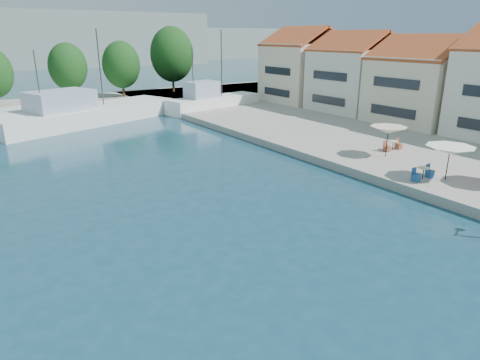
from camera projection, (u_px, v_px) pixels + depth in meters
quay_right at (432, 132)px, 40.80m from camera, size 32.00×92.00×0.60m
quay_far at (27, 109)px, 54.20m from camera, size 90.00×16.00×0.60m
hill_east at (112, 44)px, 166.66m from camera, size 140.00×40.00×12.00m
building_04 at (424, 78)px, 42.71m from camera, size 9.00×8.80×9.20m
building_05 at (355, 70)px, 49.72m from camera, size 8.40×8.80×9.70m
building_06 at (303, 64)px, 56.74m from camera, size 9.00×8.80×10.20m
trawler_03 at (84, 114)px, 45.87m from camera, size 20.97×11.64×10.20m
trawler_04 at (212, 103)px, 53.81m from camera, size 13.16×5.29×10.20m
tree_06 at (68, 67)px, 58.90m from camera, size 5.16×5.16×7.64m
tree_07 at (121, 65)px, 61.16m from camera, size 5.29×5.29×7.84m
tree_08 at (172, 54)px, 66.23m from camera, size 6.69×6.69×9.90m
umbrella_white at (450, 150)px, 25.84m from camera, size 2.91×2.91×2.14m
umbrella_cream at (388, 130)px, 30.94m from camera, size 2.65×2.65×2.24m
cafe_table_02 at (423, 175)px, 26.44m from camera, size 1.82×0.70×0.76m
cafe_table_03 at (393, 147)px, 33.16m from camera, size 1.82×0.70×0.76m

